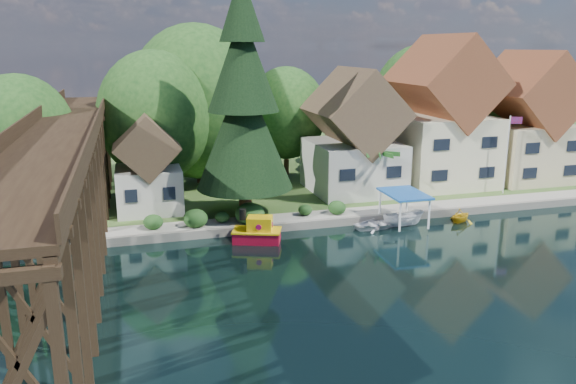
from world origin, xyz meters
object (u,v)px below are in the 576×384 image
object	(u,v)px
house_right	(526,126)
house_left	(354,140)
shed	(148,170)
flagpole	(509,146)
conifer	(243,103)
palm_tree	(380,155)
boat_yellow	(461,214)
trestle_bridge	(67,182)
boat_white_a	(377,223)
tugboat	(257,232)
boat_canopy	(404,212)
house_center	(441,122)

from	to	relation	value
house_right	house_left	bearing A→B (deg)	-180.00
house_right	shed	bearing A→B (deg)	-177.61
house_left	flagpole	bearing A→B (deg)	-20.04
house_right	conifer	world-z (taller)	conifer
palm_tree	boat_yellow	size ratio (longest dim) A/B	1.97
trestle_bridge	boat_yellow	world-z (taller)	trestle_bridge
boat_white_a	trestle_bridge	bearing A→B (deg)	86.99
conifer	boat_white_a	world-z (taller)	conifer
tugboat	flagpole	bearing A→B (deg)	12.25
flagpole	boat_canopy	xyz separation A→B (m)	(-12.41, -4.73, -3.63)
boat_white_a	house_left	bearing A→B (deg)	-18.06
trestle_bridge	house_center	world-z (taller)	house_center
tugboat	boat_yellow	world-z (taller)	tugboat
trestle_bridge	boat_yellow	size ratio (longest dim) A/B	19.07
house_center	conifer	distance (m)	20.79
trestle_bridge	boat_yellow	distance (m)	28.56
flagpole	tugboat	xyz separation A→B (m)	(-23.84, -5.17, -4.04)
conifer	boat_canopy	bearing A→B (deg)	-22.06
palm_tree	tugboat	bearing A→B (deg)	-152.97
tugboat	house_center	bearing A→B (deg)	27.23
house_center	palm_tree	bearing A→B (deg)	-152.48
house_right	trestle_bridge	bearing A→B (deg)	-165.21
house_left	flagpole	xyz separation A→B (m)	(12.76, -4.65, -0.38)
palm_tree	trestle_bridge	bearing A→B (deg)	-163.43
house_right	boat_yellow	bearing A→B (deg)	-143.18
shed	tugboat	bearing A→B (deg)	-50.26
house_right	boat_canopy	size ratio (longest dim) A/B	2.99
boat_white_a	boat_yellow	size ratio (longest dim) A/B	1.52
shed	flagpole	world-z (taller)	shed
house_right	tugboat	world-z (taller)	house_right
house_left	conifer	size ratio (longest dim) A/B	0.61
conifer	flagpole	xyz separation A→B (m)	(23.66, 0.18, -4.44)
house_center	boat_white_a	world-z (taller)	house_center
house_left	boat_white_a	xyz separation A→B (m)	(-1.73, -9.19, -4.77)
house_right	boat_yellow	xyz separation A→B (m)	(-12.86, -9.63, -5.17)
house_right	tugboat	size ratio (longest dim) A/B	3.32
conifer	shed	bearing A→B (deg)	154.89
boat_yellow	palm_tree	bearing A→B (deg)	10.30
trestle_bridge	house_center	distance (m)	33.96
trestle_bridge	flagpole	world-z (taller)	trestle_bridge
trestle_bridge	palm_tree	xyz separation A→B (m)	(23.92, 7.12, -0.88)
tugboat	boat_white_a	bearing A→B (deg)	3.93
boat_yellow	trestle_bridge	bearing A→B (deg)	67.24
trestle_bridge	house_right	size ratio (longest dim) A/B	3.55
house_left	tugboat	distance (m)	15.45
trestle_bridge	house_center	bearing A→B (deg)	19.49
trestle_bridge	flagpole	distance (m)	36.29
house_left	boat_canopy	xyz separation A→B (m)	(0.35, -9.39, -4.00)
house_center	house_left	bearing A→B (deg)	-176.82
tugboat	boat_canopy	size ratio (longest dim) A/B	0.90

